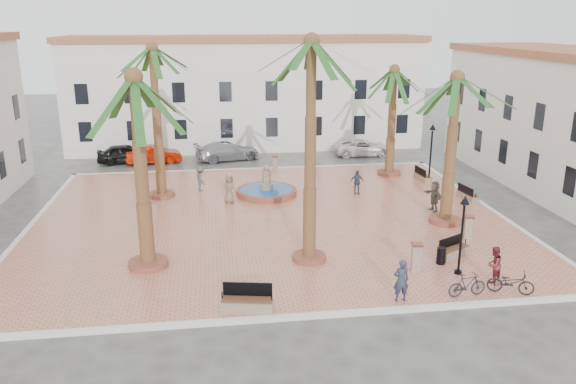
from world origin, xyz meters
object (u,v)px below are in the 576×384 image
object	(u,v)px
cyclist_b	(494,264)
pedestrian_fountain_a	(229,189)
lamppost_e	(432,143)
bench_se	(453,251)
palm_ne	(394,83)
lamppost_s	(463,222)
litter_bin	(441,256)
car_red	(154,155)
bench_ne	(422,177)
bollard_se	(416,257)
pedestrian_north	(201,179)
car_black	(126,154)
car_silver	(227,151)
bollard_e	(468,227)
bicycle_b	(467,285)
bench_s	(247,303)
bicycle_a	(511,282)
pedestrian_east	(434,196)
pedestrian_fountain_b	(357,182)
bollard_n	(275,164)
palm_e	(456,96)
car_white	(364,148)
cyclist_a	(401,280)
palm_nw	(153,64)
palm_sw	(135,100)
bench_e	(468,196)
fountain	(267,191)
palm_s	(311,65)

from	to	relation	value
cyclist_b	pedestrian_fountain_a	size ratio (longest dim) A/B	0.89
lamppost_e	bench_se	bearing A→B (deg)	-106.27
palm_ne	lamppost_s	bearing A→B (deg)	-97.03
litter_bin	car_red	distance (m)	25.96
bench_ne	cyclist_b	bearing A→B (deg)	164.86
bollard_se	pedestrian_north	world-z (taller)	pedestrian_north
car_black	car_silver	distance (m)	7.91
bollard_e	lamppost_e	bearing A→B (deg)	78.95
bicycle_b	lamppost_e	bearing A→B (deg)	-21.94
bench_s	car_silver	world-z (taller)	car_silver
bicycle_a	pedestrian_east	size ratio (longest dim) A/B	1.03
bollard_se	pedestrian_fountain_b	size ratio (longest dim) A/B	0.85
lamppost_e	car_black	bearing A→B (deg)	157.75
lamppost_e	bollard_se	size ratio (longest dim) A/B	3.01
bench_se	bollard_n	world-z (taller)	bollard_n
pedestrian_fountain_b	palm_e	bearing A→B (deg)	-58.37
bollard_e	pedestrian_east	size ratio (longest dim) A/B	0.71
pedestrian_fountain_b	car_white	bearing A→B (deg)	73.53
lamppost_e	cyclist_a	size ratio (longest dim) A/B	2.27
palm_nw	litter_bin	xyz separation A→B (m)	(13.37, -12.09, -7.74)
lamppost_e	bollard_se	distance (m)	15.09
pedestrian_fountain_b	cyclist_b	bearing A→B (deg)	-78.13
bollard_e	pedestrian_fountain_b	size ratio (longest dim) A/B	0.81
palm_e	cyclist_a	bearing A→B (deg)	-122.73
palm_nw	bicycle_b	xyz separation A→B (m)	(13.16, -15.23, -7.64)
palm_e	palm_sw	bearing A→B (deg)	-166.77
car_white	bench_ne	bearing A→B (deg)	-165.15
pedestrian_fountain_a	bollard_se	bearing A→B (deg)	-90.40
bench_se	bicycle_b	bearing A→B (deg)	-134.30
bench_ne	pedestrian_east	world-z (taller)	pedestrian_east
bench_e	car_red	size ratio (longest dim) A/B	0.42
palm_ne	pedestrian_east	distance (m)	9.83
pedestrian_east	pedestrian_north	bearing A→B (deg)	-123.79
palm_sw	bollard_se	world-z (taller)	palm_sw
palm_nw	palm_e	world-z (taller)	palm_nw
fountain	palm_ne	bearing A→B (deg)	21.71
palm_s	pedestrian_north	size ratio (longest dim) A/B	6.29
lamppost_s	car_white	bearing A→B (deg)	85.23
car_red	car_silver	world-z (taller)	car_silver
bollard_se	car_white	size ratio (longest dim) A/B	0.28
litter_bin	pedestrian_north	xyz separation A→B (m)	(-10.95, 12.97, 0.42)
palm_e	pedestrian_north	distance (m)	16.60
bollard_n	bollard_se	bearing A→B (deg)	-76.41
palm_s	car_white	world-z (taller)	palm_s
car_black	car_white	xyz separation A→B (m)	(19.12, -0.06, -0.09)
cyclist_b	bicycle_b	world-z (taller)	cyclist_b
pedestrian_fountain_b	bollard_se	bearing A→B (deg)	-90.74
cyclist_a	pedestrian_north	size ratio (longest dim) A/B	1.09
bench_s	bollard_se	xyz separation A→B (m)	(7.58, 2.51, 0.38)
palm_s	cyclist_b	xyz separation A→B (m)	(7.30, -3.31, -8.04)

